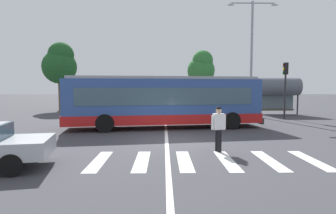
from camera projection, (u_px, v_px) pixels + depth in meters
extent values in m
plane|color=#3D3D42|center=(173.00, 141.00, 12.52)|extent=(160.00, 160.00, 0.00)
cylinder|color=black|center=(218.00, 116.00, 18.29)|extent=(1.03, 0.44, 1.00)
cylinder|color=black|center=(232.00, 121.00, 15.98)|extent=(1.03, 0.44, 1.00)
cylinder|color=black|center=(107.00, 118.00, 17.15)|extent=(1.03, 0.44, 1.00)
cylinder|color=black|center=(105.00, 123.00, 14.84)|extent=(1.03, 0.44, 1.00)
cube|color=#2D4C8E|center=(164.00, 101.00, 16.44)|extent=(11.50, 4.14, 2.55)
cube|color=red|center=(164.00, 117.00, 16.52)|extent=(11.62, 4.18, 0.55)
cube|color=#3D5666|center=(164.00, 96.00, 16.42)|extent=(10.17, 3.99, 0.96)
cube|color=#3D5666|center=(252.00, 97.00, 17.32)|extent=(0.36, 2.23, 1.63)
cube|color=black|center=(252.00, 83.00, 17.26)|extent=(0.34, 1.93, 0.28)
cube|color=#99999E|center=(164.00, 78.00, 16.35)|extent=(11.03, 3.87, 0.16)
cube|color=#28282B|center=(253.00, 119.00, 17.44)|extent=(0.48, 2.54, 0.36)
cylinder|color=black|center=(217.00, 140.00, 10.54)|extent=(0.16, 0.16, 0.85)
cylinder|color=black|center=(219.00, 141.00, 10.34)|extent=(0.16, 0.16, 0.85)
cube|color=white|center=(219.00, 122.00, 10.39)|extent=(0.45, 0.34, 0.60)
cylinder|color=white|center=(213.00, 123.00, 10.33)|extent=(0.10, 0.10, 0.55)
cylinder|color=white|center=(224.00, 122.00, 10.44)|extent=(0.10, 0.10, 0.55)
sphere|color=tan|center=(219.00, 111.00, 10.36)|extent=(0.22, 0.22, 0.22)
sphere|color=black|center=(219.00, 109.00, 10.35)|extent=(0.19, 0.19, 0.19)
cylinder|color=black|center=(29.00, 151.00, 9.16)|extent=(0.67, 0.32, 0.64)
cylinder|color=black|center=(11.00, 165.00, 7.52)|extent=(0.67, 0.32, 0.64)
cylinder|color=black|center=(140.00, 106.00, 30.20)|extent=(0.22, 0.65, 0.64)
cylinder|color=black|center=(155.00, 106.00, 30.28)|extent=(0.22, 0.65, 0.64)
cylinder|color=black|center=(138.00, 108.00, 27.43)|extent=(0.22, 0.65, 0.64)
cylinder|color=black|center=(155.00, 108.00, 27.50)|extent=(0.22, 0.65, 0.64)
cube|color=black|center=(147.00, 104.00, 28.83)|extent=(1.96, 4.56, 0.52)
cube|color=#3D5666|center=(147.00, 100.00, 28.71)|extent=(1.67, 2.21, 0.44)
cube|color=black|center=(147.00, 98.00, 28.69)|extent=(1.59, 2.03, 0.09)
cylinder|color=black|center=(165.00, 107.00, 30.00)|extent=(0.21, 0.64, 0.64)
cylinder|color=black|center=(180.00, 107.00, 30.04)|extent=(0.21, 0.64, 0.64)
cylinder|color=black|center=(165.00, 109.00, 27.21)|extent=(0.21, 0.64, 0.64)
cylinder|color=black|center=(182.00, 109.00, 27.26)|extent=(0.21, 0.64, 0.64)
cube|color=#AD1E1E|center=(173.00, 104.00, 28.60)|extent=(1.86, 4.52, 0.52)
cube|color=#3D5666|center=(173.00, 100.00, 28.48)|extent=(1.62, 2.17, 0.44)
cube|color=#AD1E1E|center=(173.00, 98.00, 28.46)|extent=(1.55, 1.99, 0.09)
cylinder|color=black|center=(188.00, 107.00, 29.74)|extent=(0.24, 0.65, 0.64)
cylinder|color=black|center=(203.00, 107.00, 29.88)|extent=(0.24, 0.65, 0.64)
cylinder|color=black|center=(192.00, 109.00, 26.97)|extent=(0.24, 0.65, 0.64)
cylinder|color=black|center=(209.00, 109.00, 27.11)|extent=(0.24, 0.65, 0.64)
cube|color=white|center=(198.00, 105.00, 28.40)|extent=(2.12, 4.61, 0.52)
cube|color=#3D5666|center=(198.00, 100.00, 28.27)|extent=(1.74, 2.26, 0.44)
cube|color=white|center=(198.00, 98.00, 28.26)|extent=(1.66, 2.08, 0.09)
cylinder|color=#28282B|center=(285.00, 97.00, 21.28)|extent=(0.14, 0.14, 3.41)
cube|color=black|center=(286.00, 69.00, 21.12)|extent=(0.28, 0.32, 0.90)
cylinder|color=#410907|center=(284.00, 65.00, 21.10)|extent=(0.04, 0.20, 0.20)
cylinder|color=yellow|center=(284.00, 69.00, 21.12)|extent=(0.04, 0.20, 0.20)
cylinder|color=#093B10|center=(283.00, 73.00, 21.15)|extent=(0.04, 0.20, 0.20)
cylinder|color=#28282B|center=(258.00, 102.00, 24.19)|extent=(0.12, 0.12, 2.30)
cylinder|color=#28282B|center=(298.00, 102.00, 24.25)|extent=(0.12, 0.12, 2.30)
cube|color=slate|center=(275.00, 100.00, 24.91)|extent=(3.38, 0.04, 1.93)
cylinder|color=#515660|center=(278.00, 87.00, 24.12)|extent=(3.59, 1.54, 1.54)
cube|color=#4C3823|center=(278.00, 110.00, 24.27)|extent=(2.82, 0.36, 0.08)
cylinder|color=#939399|center=(251.00, 59.00, 23.05)|extent=(0.20, 0.20, 9.52)
cylinder|color=#939399|center=(264.00, 3.00, 22.73)|extent=(1.82, 0.10, 0.10)
ellipsoid|color=silver|center=(274.00, 5.00, 22.75)|extent=(0.60, 0.32, 0.20)
cylinder|color=#939399|center=(242.00, 3.00, 22.70)|extent=(1.82, 0.10, 0.10)
ellipsoid|color=silver|center=(231.00, 5.00, 22.70)|extent=(0.60, 0.32, 0.20)
cylinder|color=brown|center=(60.00, 95.00, 28.90)|extent=(0.36, 0.36, 3.32)
sphere|color=#1E5123|center=(59.00, 67.00, 28.69)|extent=(3.51, 3.51, 3.51)
sphere|color=#1E5123|center=(61.00, 55.00, 28.59)|extent=(2.63, 2.63, 2.63)
cylinder|color=brown|center=(201.00, 94.00, 33.56)|extent=(0.36, 0.36, 3.28)
sphere|color=#2D7033|center=(201.00, 70.00, 33.36)|extent=(3.31, 3.31, 3.31)
sphere|color=#2D7033|center=(203.00, 61.00, 33.01)|extent=(2.48, 2.48, 2.48)
cube|color=silver|center=(99.00, 161.00, 9.11)|extent=(0.45, 2.61, 0.01)
cube|color=silver|center=(142.00, 161.00, 9.13)|extent=(0.45, 2.61, 0.01)
cube|color=silver|center=(185.00, 161.00, 9.15)|extent=(0.45, 2.61, 0.01)
cube|color=silver|center=(227.00, 161.00, 9.18)|extent=(0.45, 2.61, 0.01)
cube|color=silver|center=(269.00, 160.00, 9.20)|extent=(0.45, 2.61, 0.01)
cube|color=silver|center=(311.00, 160.00, 9.22)|extent=(0.45, 2.61, 0.01)
cube|color=silver|center=(166.00, 133.00, 14.51)|extent=(0.16, 24.00, 0.01)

